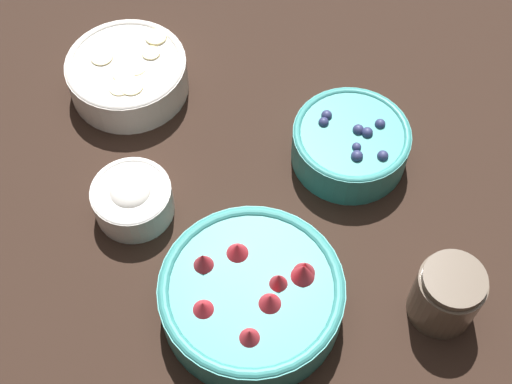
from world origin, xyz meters
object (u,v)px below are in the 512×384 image
object	(u,v)px
jar_chocolate	(446,295)
bowl_bananas	(127,73)
bowl_strawberries	(252,294)
bowl_blueberries	(351,143)
bowl_cream	(132,198)

from	to	relation	value
jar_chocolate	bowl_bananas	bearing A→B (deg)	147.26
bowl_strawberries	jar_chocolate	bearing A→B (deg)	6.99
jar_chocolate	bowl_blueberries	bearing A→B (deg)	120.80
bowl_bananas	bowl_cream	world-z (taller)	same
bowl_strawberries	bowl_blueberries	distance (m)	0.25
bowl_strawberries	jar_chocolate	xyz separation A→B (m)	(0.22, 0.03, 0.00)
bowl_cream	jar_chocolate	size ratio (longest dim) A/B	1.18
bowl_bananas	bowl_cream	distance (m)	0.21
bowl_cream	bowl_strawberries	bearing A→B (deg)	-33.68
bowl_bananas	jar_chocolate	world-z (taller)	jar_chocolate
bowl_bananas	bowl_cream	xyz separation A→B (m)	(0.05, -0.20, -0.00)
bowl_blueberries	bowl_cream	distance (m)	0.29
bowl_bananas	bowl_blueberries	bearing A→B (deg)	-13.82
bowl_strawberries	bowl_blueberries	bearing A→B (deg)	67.09
bowl_blueberries	bowl_cream	size ratio (longest dim) A/B	1.52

